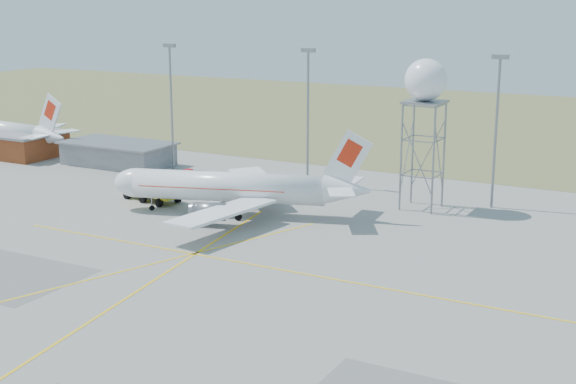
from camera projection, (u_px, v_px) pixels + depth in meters
The scene contains 10 objects.
ground at pixel (28, 374), 60.53m from camera, with size 400.00×400.00×0.00m, color gray.
grass_strip at pixel (497, 124), 180.14m from camera, with size 400.00×120.00×0.03m, color olive.
building_grey at pixel (118, 154), 135.56m from camera, with size 19.00×10.00×3.90m.
mast_a at pixel (171, 96), 130.26m from camera, with size 2.20×0.50×20.50m.
mast_b at pixel (308, 106), 118.69m from camera, with size 2.20×0.50×20.50m.
mast_c at pixel (497, 119), 105.73m from camera, with size 2.20×0.50×20.50m.
airliner_main at pixel (233, 188), 104.22m from camera, with size 33.76×31.92×11.71m.
radar_tower at pixel (424, 126), 105.56m from camera, with size 5.53×5.53×20.03m.
fire_truck at pixel (153, 188), 111.62m from camera, with size 10.14×5.49×3.87m.
baggage_tug at pixel (190, 177), 124.05m from camera, with size 2.56×2.24×1.77m.
Camera 1 is at (43.76, -39.47, 27.71)m, focal length 50.00 mm.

